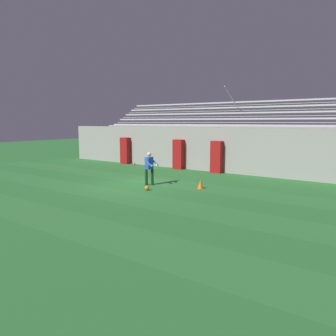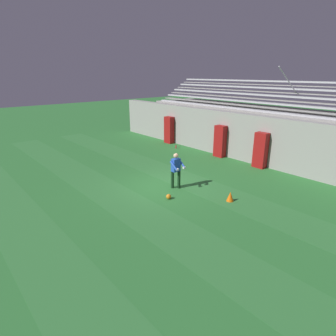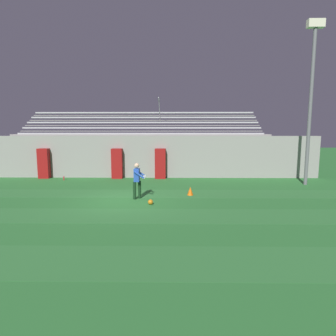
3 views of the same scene
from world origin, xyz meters
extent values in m
plane|color=#2D7533|center=(0.00, 0.00, 0.00)|extent=(80.00, 80.00, 0.00)
cube|color=#337A38|center=(0.00, -6.00, 0.00)|extent=(28.00, 1.85, 0.01)
cube|color=#337A38|center=(0.00, -2.29, 0.00)|extent=(28.00, 1.85, 0.01)
cube|color=#337A38|center=(0.00, 1.42, 0.00)|extent=(28.00, 1.85, 0.01)
cube|color=#999691|center=(0.00, 6.50, 1.40)|extent=(24.00, 0.60, 2.80)
cube|color=maroon|center=(-1.43, 5.95, 0.99)|extent=(0.70, 0.44, 1.98)
cube|color=maroon|center=(1.43, 5.95, 0.99)|extent=(0.70, 0.44, 1.98)
cube|color=maroon|center=(-6.31, 5.95, 0.99)|extent=(0.70, 0.44, 1.98)
cube|color=#999691|center=(0.00, 8.85, 1.45)|extent=(18.00, 3.90, 2.90)
cube|color=#B7B7BC|center=(0.00, 7.25, 2.95)|extent=(17.10, 0.36, 0.10)
cube|color=#999691|center=(0.00, 7.05, 2.72)|extent=(17.10, 0.60, 0.04)
cube|color=#B7B7BC|center=(0.00, 7.95, 3.35)|extent=(17.10, 0.36, 0.10)
cube|color=#999691|center=(0.00, 7.75, 3.12)|extent=(17.10, 0.60, 0.04)
cube|color=#B7B7BC|center=(0.00, 8.65, 3.75)|extent=(17.10, 0.36, 0.10)
cube|color=#999691|center=(0.00, 8.45, 3.52)|extent=(17.10, 0.60, 0.04)
cube|color=#B7B7BC|center=(0.00, 9.35, 4.15)|extent=(17.10, 0.36, 0.10)
cube|color=#999691|center=(0.00, 9.15, 3.92)|extent=(17.10, 0.60, 0.04)
cube|color=#B7B7BC|center=(0.00, 10.05, 4.55)|extent=(17.10, 0.36, 0.10)
cube|color=#999691|center=(0.00, 9.85, 4.32)|extent=(17.10, 0.60, 0.04)
cylinder|color=#B7B7BC|center=(1.29, 8.40, 4.60)|extent=(0.06, 2.63, 1.65)
cylinder|color=slate|center=(10.07, 3.92, 4.38)|extent=(0.20, 0.20, 8.75)
cube|color=#F2EDCC|center=(10.07, 3.92, 8.97)|extent=(0.90, 0.36, 0.44)
cylinder|color=#143319|center=(0.68, 0.45, 0.41)|extent=(0.15, 0.15, 0.82)
cylinder|color=#143319|center=(0.47, 0.24, 0.41)|extent=(0.15, 0.15, 0.82)
cube|color=#234CB2|center=(0.57, 0.34, 1.12)|extent=(0.26, 0.39, 0.60)
sphere|color=tan|center=(0.57, 0.34, 1.56)|extent=(0.22, 0.22, 0.22)
cylinder|color=#234CB2|center=(0.72, 0.58, 1.17)|extent=(0.48, 0.11, 0.37)
cylinder|color=#234CB2|center=(0.70, 0.10, 1.17)|extent=(0.48, 0.11, 0.37)
cube|color=silver|center=(0.92, 0.53, 1.04)|extent=(0.12, 0.12, 0.08)
cube|color=silver|center=(0.90, 0.13, 1.04)|extent=(0.12, 0.12, 0.08)
sphere|color=orange|center=(1.27, -0.69, 0.11)|extent=(0.22, 0.22, 0.22)
cone|color=orange|center=(3.10, 1.10, 0.21)|extent=(0.30, 0.30, 0.42)
cylinder|color=red|center=(-4.74, 5.22, 0.12)|extent=(0.07, 0.07, 0.24)
camera|label=1|loc=(10.81, -12.25, 3.17)|focal=35.00mm
camera|label=2|loc=(9.45, -7.81, 5.07)|focal=30.00mm
camera|label=3|loc=(2.17, -12.43, 3.16)|focal=30.00mm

